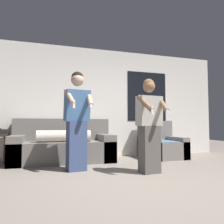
# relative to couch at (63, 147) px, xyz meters

# --- Properties ---
(ground_plane) EXTENTS (14.00, 14.00, 0.00)m
(ground_plane) POSITION_rel_couch_xyz_m (1.00, -2.13, -0.32)
(ground_plane) COLOR slate
(wall_back) EXTENTS (6.35, 0.07, 2.70)m
(wall_back) POSITION_rel_couch_xyz_m (1.02, 0.48, 1.03)
(wall_back) COLOR silver
(wall_back) RESTS_ON ground_plane
(couch) EXTENTS (2.12, 0.89, 0.93)m
(couch) POSITION_rel_couch_xyz_m (0.00, 0.00, 0.00)
(couch) COLOR slate
(couch) RESTS_ON ground_plane
(armchair) EXTENTS (0.90, 0.94, 0.90)m
(armchair) POSITION_rel_couch_xyz_m (2.33, -0.06, -0.04)
(armchair) COLOR slate
(armchair) RESTS_ON ground_plane
(person_left) EXTENTS (0.48, 0.53, 1.74)m
(person_left) POSITION_rel_couch_xyz_m (0.16, -1.00, 0.56)
(person_left) COLOR #384770
(person_left) RESTS_ON ground_plane
(person_right) EXTENTS (0.47, 0.49, 1.57)m
(person_right) POSITION_rel_couch_xyz_m (1.29, -1.52, 0.47)
(person_right) COLOR #56514C
(person_right) RESTS_ON ground_plane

